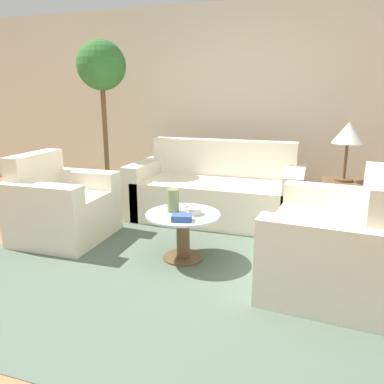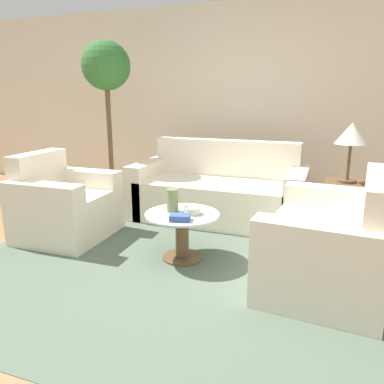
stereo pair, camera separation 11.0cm
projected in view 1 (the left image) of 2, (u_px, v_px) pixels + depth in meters
The scene contains 13 objects.
ground_plane at pixel (165, 298), 2.68m from camera, with size 14.00×14.00×0.00m, color #8E603D.
wall_back at pixel (246, 103), 5.09m from camera, with size 10.00×0.06×2.60m.
rug at pixel (183, 258), 3.33m from camera, with size 3.59×3.29×0.01m.
sofa_main at pixel (217, 193), 4.39m from camera, with size 1.95×0.88×0.89m.
armchair at pixel (60, 209), 3.76m from camera, with size 0.82×0.89×0.85m.
loveseat at pixel (335, 245), 2.87m from camera, with size 0.94×1.34×0.87m.
coffee_table at pixel (183, 230), 3.26m from camera, with size 0.65×0.65×0.42m.
side_table at pixel (341, 208), 3.87m from camera, with size 0.41×0.41×0.57m.
table_lamp at pixel (348, 135), 3.68m from camera, with size 0.31×0.31×0.59m.
potted_plant at pixel (102, 84), 4.56m from camera, with size 0.59×0.59×2.06m.
vase at pixel (173, 201), 3.25m from camera, with size 0.10×0.10×0.20m.
bowl at pixel (193, 211), 3.21m from camera, with size 0.14×0.14×0.06m.
book_stack at pixel (182, 218), 3.03m from camera, with size 0.19×0.15×0.05m.
Camera 1 is at (0.94, -2.22, 1.41)m, focal length 35.00 mm.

